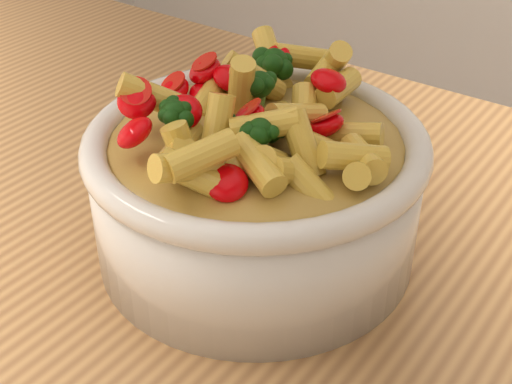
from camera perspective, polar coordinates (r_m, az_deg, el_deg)
The scene contains 3 objects.
table at distance 0.63m, azimuth -9.95°, elevation -11.17°, with size 1.20×0.80×0.90m.
serving_bowl at distance 0.52m, azimuth -0.00°, elevation 0.12°, with size 0.24×0.24×0.10m.
pasta_salad at distance 0.48m, azimuth 0.00°, elevation 6.52°, with size 0.19×0.19×0.04m.
Camera 1 is at (0.34, -0.29, 1.24)m, focal length 50.00 mm.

